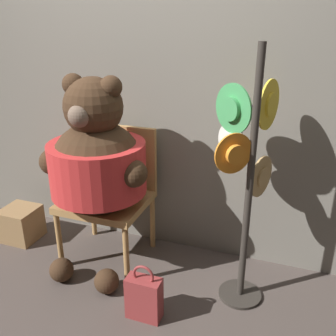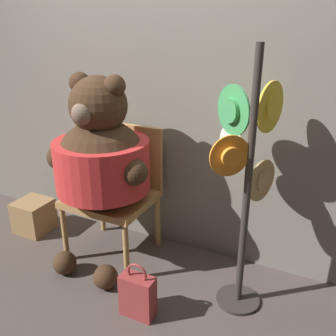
% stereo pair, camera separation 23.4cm
% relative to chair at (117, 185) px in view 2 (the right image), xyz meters
% --- Properties ---
extents(ground_plane, '(14.00, 14.00, 0.00)m').
position_rel_chair_xyz_m(ground_plane, '(0.17, -0.31, -0.54)').
color(ground_plane, '#4C423D').
extents(wall_back, '(8.00, 0.10, 2.35)m').
position_rel_chair_xyz_m(wall_back, '(0.17, 0.30, 0.64)').
color(wall_back, slate).
rests_on(wall_back, ground_plane).
extents(chair, '(0.59, 0.53, 0.98)m').
position_rel_chair_xyz_m(chair, '(0.00, 0.00, 0.00)').
color(chair, '#B2844C').
rests_on(chair, ground_plane).
extents(teddy_bear, '(0.79, 0.70, 1.39)m').
position_rel_chair_xyz_m(teddy_bear, '(0.00, -0.18, 0.27)').
color(teddy_bear, '#3D2819').
rests_on(teddy_bear, ground_plane).
extents(hat_display_rack, '(0.41, 0.49, 1.61)m').
position_rel_chair_xyz_m(hat_display_rack, '(0.99, -0.13, 0.38)').
color(hat_display_rack, '#332D28').
rests_on(hat_display_rack, ground_plane).
extents(handbag_on_ground, '(0.21, 0.11, 0.38)m').
position_rel_chair_xyz_m(handbag_on_ground, '(0.51, -0.58, -0.39)').
color(handbag_on_ground, maroon).
rests_on(handbag_on_ground, ground_plane).
extents(wooden_crate, '(0.27, 0.27, 0.27)m').
position_rel_chair_xyz_m(wooden_crate, '(-0.80, -0.11, -0.40)').
color(wooden_crate, '#937047').
rests_on(wooden_crate, ground_plane).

